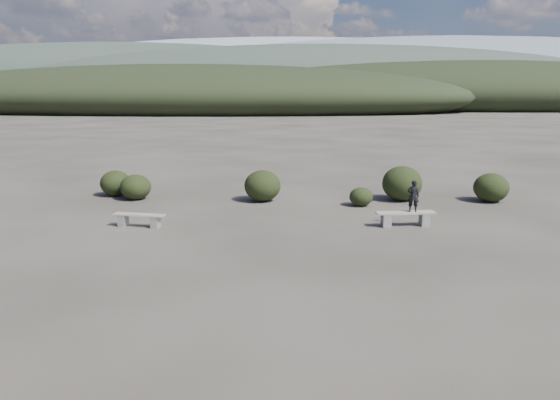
{
  "coord_description": "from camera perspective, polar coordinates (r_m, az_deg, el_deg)",
  "views": [
    {
      "loc": [
        0.86,
        -12.05,
        4.3
      ],
      "look_at": [
        -0.12,
        3.5,
        1.1
      ],
      "focal_mm": 35.0,
      "sensor_mm": 36.0,
      "label": 1
    }
  ],
  "objects": [
    {
      "name": "shrub_e",
      "position": [
        22.5,
        21.2,
        1.23
      ],
      "size": [
        1.33,
        1.33,
        1.11
      ],
      "primitive_type": "ellipsoid",
      "color": "black",
      "rests_on": "ground"
    },
    {
      "name": "seated_person",
      "position": [
        17.65,
        13.75,
        0.41
      ],
      "size": [
        0.4,
        0.3,
        1.01
      ],
      "primitive_type": "imported",
      "rotation": [
        0.0,
        0.0,
        2.98
      ],
      "color": "black",
      "rests_on": "bench_right"
    },
    {
      "name": "shrub_a",
      "position": [
        22.16,
        -14.86,
        1.31
      ],
      "size": [
        1.21,
        1.21,
        0.99
      ],
      "primitive_type": "ellipsoid",
      "color": "black",
      "rests_on": "ground"
    },
    {
      "name": "ground",
      "position": [
        12.83,
        -0.45,
        -7.98
      ],
      "size": [
        1200.0,
        1200.0,
        0.0
      ],
      "primitive_type": "plane",
      "color": "#302B25",
      "rests_on": "ground"
    },
    {
      "name": "bench_right",
      "position": [
        17.72,
        12.97,
        -1.79
      ],
      "size": [
        1.92,
        0.69,
        0.47
      ],
      "rotation": [
        0.0,
        0.0,
        0.17
      ],
      "color": "slate",
      "rests_on": "ground"
    },
    {
      "name": "shrub_f",
      "position": [
        23.15,
        -16.81,
        1.69
      ],
      "size": [
        1.22,
        1.22,
        1.03
      ],
      "primitive_type": "ellipsoid",
      "color": "black",
      "rests_on": "ground"
    },
    {
      "name": "shrub_d",
      "position": [
        21.72,
        12.63,
        1.71
      ],
      "size": [
        1.54,
        1.54,
        1.35
      ],
      "primitive_type": "ellipsoid",
      "color": "black",
      "rests_on": "ground"
    },
    {
      "name": "bench_left",
      "position": [
        17.77,
        -14.5,
        -1.94
      ],
      "size": [
        1.69,
        0.57,
        0.41
      ],
      "rotation": [
        0.0,
        0.0,
        -0.14
      ],
      "color": "slate",
      "rests_on": "ground"
    },
    {
      "name": "mountain_ridges",
      "position": [
        351.28,
        2.28,
        12.65
      ],
      "size": [
        500.0,
        400.0,
        56.0
      ],
      "color": "black",
      "rests_on": "ground"
    },
    {
      "name": "shrub_b",
      "position": [
        21.08,
        -1.85,
        1.5
      ],
      "size": [
        1.41,
        1.41,
        1.21
      ],
      "primitive_type": "ellipsoid",
      "color": "black",
      "rests_on": "ground"
    },
    {
      "name": "shrub_c",
      "position": [
        20.47,
        8.47,
        0.34
      ],
      "size": [
        0.87,
        0.87,
        0.7
      ],
      "primitive_type": "ellipsoid",
      "color": "black",
      "rests_on": "ground"
    }
  ]
}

